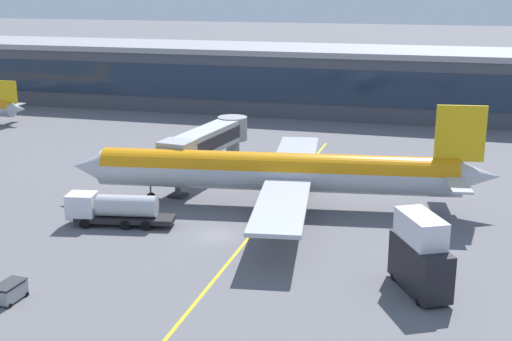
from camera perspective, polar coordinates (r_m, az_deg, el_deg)
ground_plane at (r=67.11m, az=-3.29°, el=-5.44°), size 700.00×700.00×0.00m
apron_lead_in_line at (r=68.03m, az=-0.20°, el=-5.11°), size 1.44×80.00×0.01m
terminal_building at (r=130.10m, az=8.02°, el=7.41°), size 186.64×19.33×12.00m
main_airliner at (r=74.37m, az=1.90°, el=-0.10°), size 46.57×37.22×11.67m
jet_bridge at (r=84.89m, az=-3.92°, el=2.52°), size 5.99×18.63×6.66m
fuel_tanker at (r=70.73m, az=-11.78°, el=-3.14°), size 11.07×4.33×3.25m
catering_lift at (r=56.01m, az=13.51°, el=-6.84°), size 5.35×7.19×6.30m
baggage_cart_1 at (r=57.02m, az=-19.81°, el=-9.45°), size 1.75×2.73×1.48m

